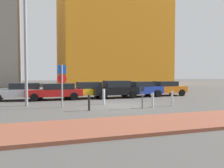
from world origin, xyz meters
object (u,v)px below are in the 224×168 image
object	(u,v)px
parked_car_blue	(141,89)
parked_car_orange	(164,88)
traffic_bollard_near	(153,100)
traffic_bollard_far	(172,98)
parking_sign_post	(62,81)
traffic_bollard_edge	(104,97)
parked_car_yellow	(86,90)
street_lamp	(25,32)
parking_meter	(142,94)
traffic_bollard_mid	(89,103)
parked_car_black	(115,89)
parked_car_silver	(21,91)
parked_car_red	(55,91)

from	to	relation	value
parked_car_blue	parked_car_orange	bearing A→B (deg)	4.39
traffic_bollard_near	traffic_bollard_far	world-z (taller)	traffic_bollard_far
parking_sign_post	traffic_bollard_edge	size ratio (longest dim) A/B	2.54
parked_car_yellow	street_lamp	distance (m)	7.46
parked_car_blue	traffic_bollard_near	world-z (taller)	parked_car_blue
parking_meter	traffic_bollard_mid	xyz separation A→B (m)	(-3.39, 0.24, -0.43)
traffic_bollard_mid	parked_car_black	bearing A→B (deg)	58.75
street_lamp	traffic_bollard_far	xyz separation A→B (m)	(9.44, -3.26, -4.49)
traffic_bollard_edge	parking_meter	bearing A→B (deg)	-57.97
parked_car_black	street_lamp	world-z (taller)	street_lamp
traffic_bollard_near	parked_car_silver	bearing A→B (deg)	138.91
parked_car_yellow	parked_car_blue	distance (m)	5.24
parked_car_red	parked_car_orange	bearing A→B (deg)	1.74
parked_car_blue	traffic_bollard_mid	bearing A→B (deg)	-134.29
parked_car_blue	parked_car_orange	world-z (taller)	parked_car_blue
parked_car_red	traffic_bollard_near	xyz separation A→B (m)	(5.56, -6.71, -0.26)
parking_meter	traffic_bollard_near	size ratio (longest dim) A/B	1.43
parked_car_black	parked_car_blue	bearing A→B (deg)	6.01
parking_sign_post	parked_car_silver	bearing A→B (deg)	117.03
parked_car_yellow	parked_car_orange	distance (m)	7.90
parked_car_black	parked_car_blue	xyz separation A→B (m)	(2.67, 0.28, -0.05)
traffic_bollard_far	parked_car_orange	bearing A→B (deg)	63.20
parking_sign_post	traffic_bollard_far	world-z (taller)	parking_sign_post
parking_meter	street_lamp	bearing A→B (deg)	151.94
parking_sign_post	traffic_bollard_edge	bearing A→B (deg)	11.95
parked_car_black	traffic_bollard_far	world-z (taller)	parked_car_black
parking_sign_post	parked_car_black	bearing A→B (deg)	41.09
parked_car_blue	street_lamp	xyz separation A→B (m)	(-10.19, -3.29, 4.24)
parked_car_red	parked_car_yellow	distance (m)	2.74
street_lamp	traffic_bollard_mid	distance (m)	6.74
traffic_bollard_near	traffic_bollard_mid	bearing A→B (deg)	179.32
traffic_bollard_far	parked_car_yellow	bearing A→B (deg)	123.17
parked_car_black	parking_sign_post	size ratio (longest dim) A/B	1.46
parked_car_blue	parking_sign_post	xyz separation A→B (m)	(-7.97, -4.90, 1.00)
parked_car_yellow	parking_meter	distance (m)	7.59
parked_car_red	parked_car_blue	size ratio (longest dim) A/B	1.14
parked_car_silver	parked_car_yellow	xyz separation A→B (m)	(5.44, -0.10, -0.02)
parking_sign_post	traffic_bollard_edge	xyz separation A→B (m)	(3.03, 0.64, -1.21)
parked_car_yellow	parked_car_red	bearing A→B (deg)	-171.14
parked_car_orange	parked_car_red	bearing A→B (deg)	-178.26
parked_car_black	traffic_bollard_far	distance (m)	6.57
parked_car_red	traffic_bollard_far	xyz separation A→B (m)	(7.19, -6.44, -0.23)
parked_car_yellow	parked_car_blue	xyz separation A→B (m)	(5.24, -0.30, 0.02)
parked_car_red	parked_car_blue	bearing A→B (deg)	0.85
parked_car_silver	street_lamp	size ratio (longest dim) A/B	0.52
street_lamp	traffic_bollard_edge	bearing A→B (deg)	-10.42
traffic_bollard_edge	parked_car_yellow	bearing A→B (deg)	93.76
traffic_bollard_mid	parked_car_red	bearing A→B (deg)	101.30
parked_car_orange	parking_meter	distance (m)	9.31
parking_sign_post	parking_meter	world-z (taller)	parking_sign_post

